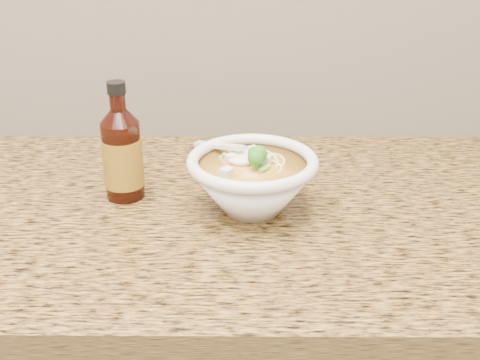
{
  "coord_description": "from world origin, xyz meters",
  "views": [
    {
      "loc": [
        0.21,
        0.77,
        1.38
      ],
      "look_at": [
        0.2,
        1.65,
        0.95
      ],
      "focal_mm": 45.0,
      "sensor_mm": 36.0,
      "label": 1
    }
  ],
  "objects": [
    {
      "name": "soup_bowl",
      "position": [
        0.22,
        1.65,
        0.95
      ],
      "size": [
        0.21,
        0.21,
        0.12
      ],
      "rotation": [
        0.0,
        0.0,
        -0.41
      ],
      "color": "white",
      "rests_on": "counter_slab"
    },
    {
      "name": "counter_slab",
      "position": [
        0.0,
        1.68,
        0.88
      ],
      "size": [
        4.0,
        0.68,
        0.04
      ],
      "primitive_type": "cube",
      "color": "olive",
      "rests_on": "cabinet"
    },
    {
      "name": "hot_sauce_bottle",
      "position": [
        0.0,
        1.7,
        0.98
      ],
      "size": [
        0.09,
        0.09,
        0.2
      ],
      "rotation": [
        0.0,
        0.0,
        -0.36
      ],
      "color": "#3C0F08",
      "rests_on": "counter_slab"
    }
  ]
}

